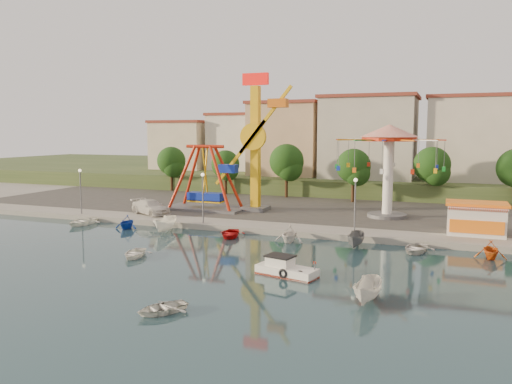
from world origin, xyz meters
The scene contains 34 objects.
ground centered at (0.00, 0.00, 0.00)m, with size 200.00×200.00×0.00m, color #142E38.
quay_deck centered at (0.00, 62.00, 0.30)m, with size 200.00×100.00×0.60m, color #9E998E.
asphalt_pad centered at (0.00, 30.00, 0.60)m, with size 90.00×28.00×0.01m, color #4C4944.
hill_terrace centered at (0.00, 67.00, 1.50)m, with size 200.00×60.00×3.00m, color #384C26.
pirate_ship_ride centered at (-11.88, 21.23, 4.39)m, with size 10.00×5.00×8.00m.
kamikaze_tower centered at (-5.44, 22.41, 8.49)m, with size 6.62×3.10×16.50m.
wave_swinger centered at (9.80, 23.49, 8.20)m, with size 11.60×11.60×10.40m.
booth_left centered at (18.66, 16.49, 2.16)m, with size 5.40×3.78×3.08m.
lamp_post_0 centered at (-24.00, 13.00, 3.10)m, with size 0.14×0.14×5.00m, color #59595E.
lamp_post_1 centered at (-8.00, 13.00, 3.10)m, with size 0.14×0.14×5.00m, color #59595E.
lamp_post_2 centered at (8.00, 13.00, 3.10)m, with size 0.14×0.14×5.00m, color #59595E.
tree_0 centered at (-26.00, 36.98, 5.47)m, with size 4.60×4.60×7.19m.
tree_1 centered at (-16.00, 36.24, 5.20)m, with size 4.35×4.35×6.80m.
tree_2 centered at (-6.00, 35.81, 5.92)m, with size 5.02×5.02×7.85m.
tree_3 centered at (4.00, 34.36, 5.55)m, with size 4.68×4.68×7.32m.
tree_4 centered at (14.00, 37.35, 5.75)m, with size 4.86×4.86×7.60m.
building_0 centered at (-33.37, 46.06, 8.93)m, with size 9.26×9.53×11.87m, color beige.
building_1 centered at (-21.33, 51.38, 7.32)m, with size 12.33×9.01×8.63m, color silver.
building_2 centered at (-8.19, 51.96, 8.62)m, with size 11.95×9.28×11.23m, color tan.
building_3 centered at (5.60, 48.80, 7.60)m, with size 12.59×10.50×9.20m, color beige.
building_4 centered at (19.07, 52.20, 7.62)m, with size 10.75×9.23×9.24m, color beige.
cabin_motorboat centered at (5.52, -0.69, 0.41)m, with size 4.67×2.66×1.55m.
rowboat_a centered at (-7.55, -0.13, 0.33)m, with size 2.26×3.17×0.66m, color white.
rowboat_b centered at (1.27, -10.27, 0.31)m, with size 2.13×2.98×0.62m, color silver.
skiff centered at (11.87, -4.38, 0.72)m, with size 1.41×3.74×1.44m, color silver.
van centered at (-16.24, 15.72, 1.43)m, with size 2.33×5.74×1.67m, color silver.
moored_boat_0 centered at (-21.28, 9.80, 0.40)m, with size 2.78×3.90×0.81m, color white.
moored_boat_1 centered at (-15.39, 9.80, 0.73)m, with size 2.39×2.77×1.46m, color #133AAE.
moored_boat_2 centered at (-10.71, 9.80, 0.80)m, with size 1.55×4.12×1.59m, color white.
moored_boat_3 centered at (-3.45, 9.80, 0.37)m, with size 2.57×3.59×0.74m, color #B60E10.
moored_boat_4 centered at (2.55, 9.80, 0.81)m, with size 2.65×3.07×1.62m, color silver.
moored_boat_5 centered at (8.72, 9.80, 0.70)m, with size 1.37×3.63×1.40m, color slate.
moored_boat_6 centered at (13.75, 9.80, 0.37)m, with size 2.56×3.59×0.74m, color silver.
moored_boat_7 centered at (19.50, 9.80, 0.75)m, with size 2.45×2.84×1.50m, color #D25412.
Camera 1 is at (16.00, -33.63, 10.15)m, focal length 35.00 mm.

